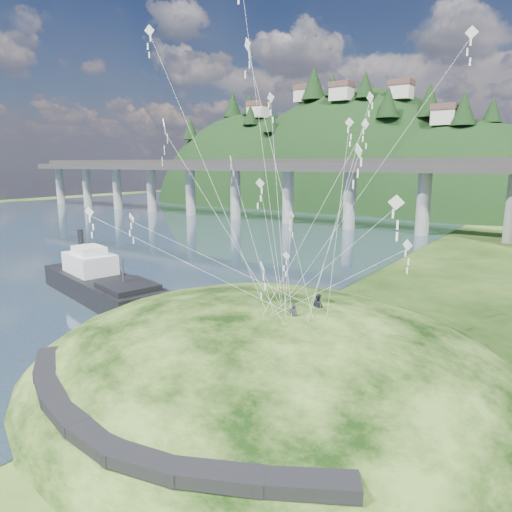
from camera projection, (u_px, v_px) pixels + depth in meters
The scene contains 10 objects.
ground at pixel (165, 355), 33.75m from camera, with size 320.00×320.00×0.00m, color black.
water at pixel (33, 229), 98.43m from camera, with size 240.00×240.00×0.00m, color #2F4557.
grass_hill at pixel (270, 394), 31.13m from camera, with size 36.00×32.00×13.00m.
footpath at pixel (123, 422), 21.32m from camera, with size 22.29×5.84×0.83m.
bridge at pixel (309, 183), 102.87m from camera, with size 160.00×11.00×15.00m.
far_ridge at pixel (337, 226), 157.68m from camera, with size 153.00×70.00×94.50m.
work_barge at pixel (100, 282), 48.16m from camera, with size 20.04×9.48×6.77m.
wooden_dock at pixel (178, 329), 37.82m from camera, with size 15.99×6.54×1.13m.
kite_flyers at pixel (313, 296), 28.79m from camera, with size 1.17×3.20×1.70m.
kite_swarm at pixel (277, 146), 30.47m from camera, with size 20.66×15.36×21.40m.
Camera 1 is at (23.71, -21.95, 13.96)m, focal length 32.00 mm.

